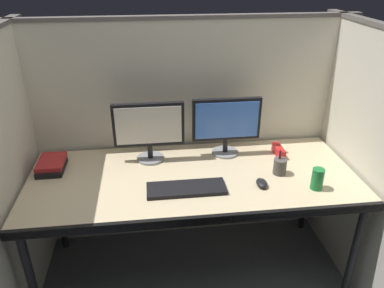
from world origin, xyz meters
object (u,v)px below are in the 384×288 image
Objects in this scene: desk at (193,184)px; red_stapler at (279,151)px; monitor_right at (226,123)px; soda_can at (317,179)px; monitor_left at (149,128)px; book_stack at (52,165)px; keyboard_main at (186,189)px; pen_cup at (280,166)px; computer_mouse at (262,183)px.

desk is 12.67× the size of red_stapler.
monitor_right is 0.64m from soda_can.
monitor_left reaches higher than book_stack.
pen_cup is at bearing 10.92° from keyboard_main.
book_stack is 1.50× the size of red_stapler.
monitor_right is 1.09m from book_stack.
desk is 0.16m from keyboard_main.
red_stapler reaches higher than computer_mouse.
computer_mouse is at bearing -72.68° from monitor_right.
desk is 12.67× the size of pen_cup.
computer_mouse is at bearing -15.31° from book_stack.
keyboard_main is 2.87× the size of pen_cup.
monitor_left is 0.62m from book_stack.
book_stack reaches higher than computer_mouse.
monitor_left is at bearing -177.35° from monitor_right.
keyboard_main is at bearing -126.85° from monitor_right.
computer_mouse is 0.43× the size of book_stack.
soda_can is at bearing -17.39° from desk.
pen_cup is (-0.07, -0.22, 0.02)m from red_stapler.
pen_cup is (0.56, 0.11, 0.04)m from keyboard_main.
computer_mouse is at bearing -121.88° from red_stapler.
soda_can is (0.41, -0.46, -0.15)m from monitor_right.
book_stack is at bearing -179.50° from red_stapler.
keyboard_main is at bearing -112.22° from desk.
desk is at bearing 162.61° from soda_can.
monitor_left reaches higher than computer_mouse.
desk is 0.44m from monitor_right.
monitor_right is 2.87× the size of red_stapler.
red_stapler is at bearing 72.44° from pen_cup.
keyboard_main reaches higher than desk.
monitor_right reaches higher than desk.
red_stapler is 0.24m from pen_cup.
monitor_left reaches higher than red_stapler.
monitor_right is 0.39m from red_stapler.
computer_mouse is 0.64× the size of red_stapler.
monitor_right reaches higher than soda_can.
monitor_left is 1.91× the size of book_stack.
monitor_right is 4.48× the size of computer_mouse.
book_stack is at bearing 170.96° from pen_cup.
desk is at bearing 158.64° from computer_mouse.
keyboard_main is at bearing -152.21° from red_stapler.
red_stapler is at bearing 100.96° from soda_can.
pen_cup reaches higher than desk.
monitor_right is (0.24, 0.26, 0.27)m from desk.
keyboard_main is (0.19, -0.37, -0.20)m from monitor_left.
monitor_right is at bearing 53.15° from keyboard_main.
soda_can is at bearing -79.04° from red_stapler.
pen_cup is at bearing -19.46° from monitor_left.
computer_mouse is at bearing -0.88° from keyboard_main.
monitor_left is at bearing 5.00° from book_stack.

